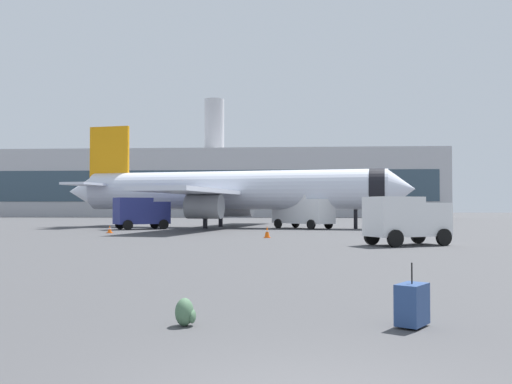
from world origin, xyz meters
The scene contains 9 objects.
airplane_at_gate centered at (-6.23, 48.77, 3.66)m, with size 35.65×32.34×10.50m.
service_truck centered at (-13.99, 44.45, 1.61)m, with size 5.20×4.53×2.90m.
fuel_truck centered at (0.85, 47.35, 1.77)m, with size 6.03×5.84×3.20m.
cargo_van centered at (5.98, 24.47, 1.45)m, with size 4.83×3.82×2.60m.
safety_cone_near centered at (-14.44, 37.05, 0.30)m, with size 0.44×0.44×0.61m.
safety_cone_mid centered at (-1.79, 31.24, 0.39)m, with size 0.44×0.44×0.79m.
rolling_suitcase centered at (1.92, 4.00, 0.39)m, with size 0.69×0.75×1.10m.
traveller_backpack centered at (-1.97, 3.84, 0.23)m, with size 0.36×0.40×0.48m.
terminal_building centered at (-17.98, 116.46, 7.13)m, with size 98.60×22.72×26.07m.
Camera 1 is at (-0.13, -5.66, 2.06)m, focal length 38.87 mm.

